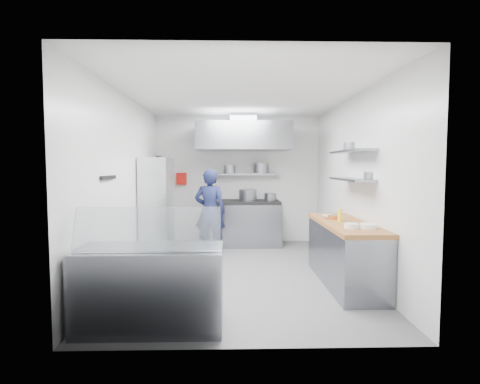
{
  "coord_description": "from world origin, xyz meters",
  "views": [
    {
      "loc": [
        -0.16,
        -5.87,
        1.7
      ],
      "look_at": [
        0.0,
        0.6,
        1.25
      ],
      "focal_mm": 28.0,
      "sensor_mm": 36.0,
      "label": 1
    }
  ],
  "objects_px": {
    "display_case": "(151,288)",
    "gas_range": "(243,224)",
    "wire_rack": "(157,208)",
    "chef": "(210,212)"
  },
  "relations": [
    {
      "from": "gas_range",
      "to": "wire_rack",
      "type": "distance_m",
      "value": 1.98
    },
    {
      "from": "wire_rack",
      "to": "display_case",
      "type": "distance_m",
      "value": 3.16
    },
    {
      "from": "display_case",
      "to": "gas_range",
      "type": "bearing_deg",
      "value": 74.98
    },
    {
      "from": "gas_range",
      "to": "wire_rack",
      "type": "bearing_deg",
      "value": -147.81
    },
    {
      "from": "gas_range",
      "to": "chef",
      "type": "relative_size",
      "value": 0.97
    },
    {
      "from": "gas_range",
      "to": "chef",
      "type": "height_order",
      "value": "chef"
    },
    {
      "from": "gas_range",
      "to": "display_case",
      "type": "relative_size",
      "value": 1.07
    },
    {
      "from": "display_case",
      "to": "chef",
      "type": "bearing_deg",
      "value": 82.42
    },
    {
      "from": "gas_range",
      "to": "display_case",
      "type": "bearing_deg",
      "value": -105.02
    },
    {
      "from": "chef",
      "to": "display_case",
      "type": "distance_m",
      "value": 3.35
    }
  ]
}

